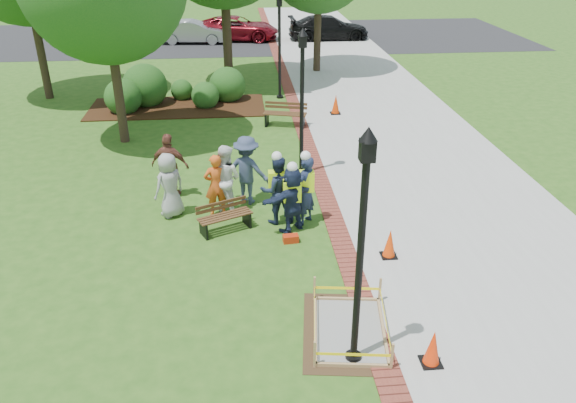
{
  "coord_description": "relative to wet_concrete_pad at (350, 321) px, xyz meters",
  "views": [
    {
      "loc": [
        -0.58,
        -10.35,
        6.86
      ],
      "look_at": [
        0.5,
        1.2,
        1.0
      ],
      "focal_mm": 35.0,
      "sensor_mm": 36.0,
      "label": 1
    }
  ],
  "objects": [
    {
      "name": "casual_person_d",
      "position": [
        -3.77,
        6.11,
        0.66
      ],
      "size": [
        0.66,
        0.52,
        1.79
      ],
      "color": "brown",
      "rests_on": "ground"
    },
    {
      "name": "hivis_worker_c",
      "position": [
        -1.01,
        4.36,
        0.71
      ],
      "size": [
        0.61,
        0.44,
        1.9
      ],
      "color": "#192D42",
      "rests_on": "ground"
    },
    {
      "name": "bench_near",
      "position": [
        -2.31,
        4.01,
        -0.01
      ],
      "size": [
        1.39,
        0.94,
        0.72
      ],
      "color": "brown",
      "rests_on": "ground"
    },
    {
      "name": "parking_lot",
      "position": [
        -1.32,
        29.28,
        -0.23
      ],
      "size": [
        36.0,
        12.0,
        0.01
      ],
      "primitive_type": "cube",
      "color": "black",
      "rests_on": "ground"
    },
    {
      "name": "hivis_worker_a",
      "position": [
        -0.68,
        3.91,
        0.66
      ],
      "size": [
        0.63,
        0.57,
        1.8
      ],
      "color": "#1C224A",
      "rests_on": "ground"
    },
    {
      "name": "brick_edging",
      "position": [
        0.43,
        12.28,
        -0.22
      ],
      "size": [
        0.5,
        60.0,
        0.03
      ],
      "primitive_type": "cube",
      "color": "maroon",
      "rests_on": "ground"
    },
    {
      "name": "parked_car_c",
      "position": [
        -1.75,
        28.27,
        -0.23
      ],
      "size": [
        2.75,
        5.09,
        1.58
      ],
      "primitive_type": "imported",
      "rotation": [
        0.0,
        0.0,
        1.43
      ],
      "color": "maroon",
      "rests_on": "ground"
    },
    {
      "name": "parked_car_a",
      "position": [
        -9.33,
        27.42,
        -0.23
      ],
      "size": [
        2.09,
        4.52,
        1.45
      ],
      "primitive_type": "imported",
      "rotation": [
        0.0,
        0.0,
        1.54
      ],
      "color": "black",
      "rests_on": "ground"
    },
    {
      "name": "mulch_bed",
      "position": [
        -4.32,
        14.28,
        -0.21
      ],
      "size": [
        7.0,
        3.0,
        0.05
      ],
      "primitive_type": "cube",
      "color": "#381E0F",
      "rests_on": "ground"
    },
    {
      "name": "shrub_b",
      "position": [
        -5.61,
        14.82,
        -0.23
      ],
      "size": [
        1.81,
        1.81,
        1.81
      ],
      "primitive_type": "sphere",
      "color": "#154C19",
      "rests_on": "ground"
    },
    {
      "name": "toolbox",
      "position": [
        -0.77,
        3.32,
        -0.14
      ],
      "size": [
        0.38,
        0.24,
        0.18
      ],
      "primitive_type": "cube",
      "rotation": [
        0.0,
        0.0,
        0.1
      ],
      "color": "#AF270D",
      "rests_on": "ground"
    },
    {
      "name": "hivis_worker_b",
      "position": [
        -0.32,
        4.26,
        0.72
      ],
      "size": [
        0.64,
        0.67,
        1.93
      ],
      "color": "#1C3249",
      "rests_on": "ground"
    },
    {
      "name": "casual_person_a",
      "position": [
        -3.69,
        4.95,
        0.61
      ],
      "size": [
        0.64,
        0.62,
        1.69
      ],
      "color": "gray",
      "rests_on": "ground"
    },
    {
      "name": "lamp_mid",
      "position": [
        -0.07,
        7.28,
        2.25
      ],
      "size": [
        0.28,
        0.28,
        4.26
      ],
      "color": "black",
      "rests_on": "ground"
    },
    {
      "name": "bench_far",
      "position": [
        -0.17,
        11.62,
        0.04
      ],
      "size": [
        1.65,
        0.91,
        0.85
      ],
      "color": "brown",
      "rests_on": "ground"
    },
    {
      "name": "shrub_c",
      "position": [
        -3.17,
        14.24,
        -0.23
      ],
      "size": [
        1.12,
        1.12,
        1.12
      ],
      "primitive_type": "sphere",
      "color": "#154C19",
      "rests_on": "ground"
    },
    {
      "name": "lamp_far",
      "position": [
        -0.07,
        15.28,
        2.25
      ],
      "size": [
        0.28,
        0.28,
        4.26
      ],
      "color": "black",
      "rests_on": "ground"
    },
    {
      "name": "shrub_a",
      "position": [
        -6.35,
        13.86,
        -0.23
      ],
      "size": [
        1.44,
        1.44,
        1.44
      ],
      "primitive_type": "sphere",
      "color": "#154C19",
      "rests_on": "ground"
    },
    {
      "name": "casual_person_b",
      "position": [
        -2.52,
        4.9,
        0.59
      ],
      "size": [
        0.59,
        0.45,
        1.65
      ],
      "color": "#CF4F18",
      "rests_on": "ground"
    },
    {
      "name": "ground",
      "position": [
        -1.32,
        2.28,
        -0.23
      ],
      "size": [
        100.0,
        100.0,
        0.0
      ],
      "primitive_type": "plane",
      "color": "#285116",
      "rests_on": "ground"
    },
    {
      "name": "cone_back",
      "position": [
        1.38,
        2.46,
        0.1
      ],
      "size": [
        0.36,
        0.36,
        0.7
      ],
      "color": "black",
      "rests_on": "ground"
    },
    {
      "name": "shrub_d",
      "position": [
        -2.28,
        15.15,
        -0.23
      ],
      "size": [
        1.51,
        1.51,
        1.51
      ],
      "primitive_type": "sphere",
      "color": "#154C19",
      "rests_on": "ground"
    },
    {
      "name": "parked_car_b",
      "position": [
        -4.36,
        27.5,
        -0.23
      ],
      "size": [
        2.32,
        4.67,
        1.48
      ],
      "primitive_type": "imported",
      "rotation": [
        0.0,
        0.0,
        1.49
      ],
      "color": "#98979C",
      "rests_on": "ground"
    },
    {
      "name": "parked_car_d",
      "position": [
        4.02,
        27.95,
        -0.23
      ],
      "size": [
        2.18,
        4.88,
        1.58
      ],
      "primitive_type": "imported",
      "rotation": [
        0.0,
        0.0,
        1.59
      ],
      "color": "black",
      "rests_on": "ground"
    },
    {
      "name": "cone_far",
      "position": [
        1.92,
        12.86,
        0.14
      ],
      "size": [
        0.39,
        0.39,
        0.77
      ],
      "color": "black",
      "rests_on": "ground"
    },
    {
      "name": "shrub_e",
      "position": [
        -4.2,
        15.44,
        -0.23
      ],
      "size": [
        0.92,
        0.92,
        0.92
      ],
      "primitive_type": "sphere",
      "color": "#154C19",
      "rests_on": "ground"
    },
    {
      "name": "wet_concrete_pad",
      "position": [
        0.0,
        0.0,
        0.0
      ],
      "size": [
        1.99,
        2.5,
        0.55
      ],
      "color": "#47331E",
      "rests_on": "ground"
    },
    {
      "name": "sidewalk",
      "position": [
        3.68,
        12.28,
        -0.22
      ],
      "size": [
        6.0,
        60.0,
        0.02
      ],
      "primitive_type": "cube",
      "color": "#9E9E99",
      "rests_on": "ground"
    },
    {
      "name": "casual_person_c",
      "position": [
        -2.28,
        5.12,
        0.67
      ],
      "size": [
        0.69,
        0.63,
        1.8
      ],
      "color": "silver",
      "rests_on": "ground"
    },
    {
      "name": "casual_person_e",
      "position": [
        -1.72,
        5.52,
        0.7
      ],
      "size": [
        0.7,
        0.59,
        1.87
      ],
      "color": "#313B56",
      "rests_on": "ground"
    },
    {
      "name": "lamp_near",
      "position": [
        -0.07,
        -0.72,
        2.25
      ],
      "size": [
        0.28,
        0.28,
        4.26
      ],
      "color": "black",
      "rests_on": "ground"
    },
    {
      "name": "cone_front",
      "position": [
        1.24,
        -0.96,
        0.11
      ],
      "size": [
        0.36,
        0.36,
        0.71
      ],
      "color": "black",
      "rests_on": "ground"
    }
  ]
}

